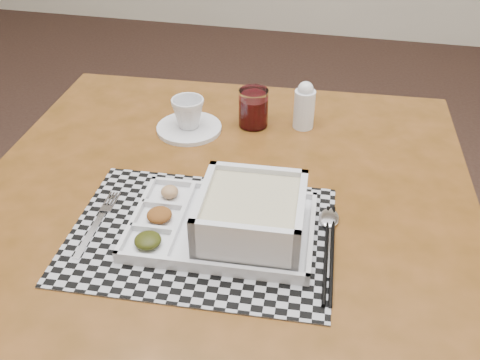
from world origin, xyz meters
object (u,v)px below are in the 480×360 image
dining_table (222,224)px  cup (188,113)px  juice_glass (253,110)px  creamer_bottle (304,106)px  serving_tray (241,220)px

dining_table → cup: 0.29m
juice_glass → creamer_bottle: size_ratio=0.79×
serving_tray → creamer_bottle: (0.06, 0.41, 0.02)m
cup → dining_table: bearing=-52.6°
cup → juice_glass: 0.15m
serving_tray → creamer_bottle: bearing=82.3°
dining_table → creamer_bottle: creamer_bottle is taller
cup → creamer_bottle: size_ratio=0.66×
serving_tray → juice_glass: (-0.06, 0.39, 0.00)m
dining_table → creamer_bottle: bearing=67.8°
serving_tray → creamer_bottle: 0.41m
juice_glass → serving_tray: bearing=-81.4°
cup → creamer_bottle: creamer_bottle is taller
juice_glass → dining_table: bearing=-91.3°
serving_tray → juice_glass: 0.40m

